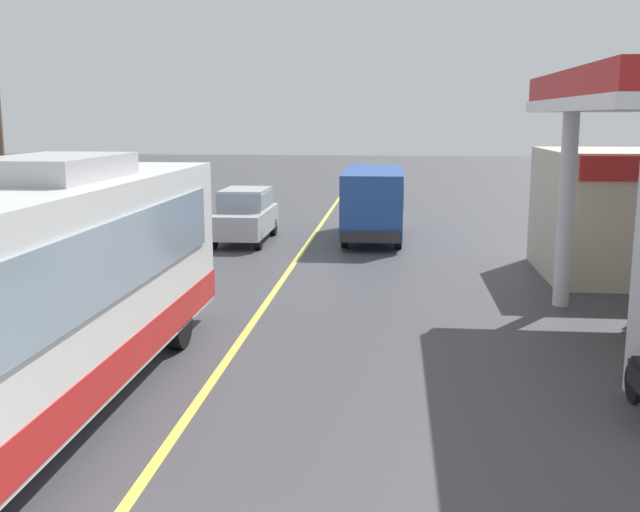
{
  "coord_description": "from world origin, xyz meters",
  "views": [
    {
      "loc": [
        2.91,
        -4.06,
        4.25
      ],
      "look_at": [
        1.5,
        10.0,
        1.6
      ],
      "focal_mm": 41.59,
      "sensor_mm": 36.0,
      "label": 1
    }
  ],
  "objects": [
    {
      "name": "ground",
      "position": [
        0.0,
        20.0,
        0.0
      ],
      "size": [
        120.0,
        120.0,
        0.0
      ],
      "primitive_type": "plane",
      "color": "#424247"
    },
    {
      "name": "minibus_opposing_lane",
      "position": [
        2.2,
        22.04,
        1.47
      ],
      "size": [
        2.04,
        6.13,
        2.44
      ],
      "color": "#264C9E",
      "rests_on": "ground"
    },
    {
      "name": "coach_bus_main",
      "position": [
        -2.16,
        5.63,
        1.72
      ],
      "size": [
        2.6,
        11.04,
        3.69
      ],
      "color": "white",
      "rests_on": "ground"
    },
    {
      "name": "lane_divider_stripe",
      "position": [
        0.0,
        15.0,
        0.0
      ],
      "size": [
        0.16,
        50.0,
        0.01
      ],
      "primitive_type": "cube",
      "color": "#D8CC4C",
      "rests_on": "ground"
    },
    {
      "name": "car_trailing_behind_bus",
      "position": [
        -2.21,
        20.99,
        1.01
      ],
      "size": [
        1.7,
        4.2,
        1.82
      ],
      "color": "#B2B2B7",
      "rests_on": "ground"
    }
  ]
}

